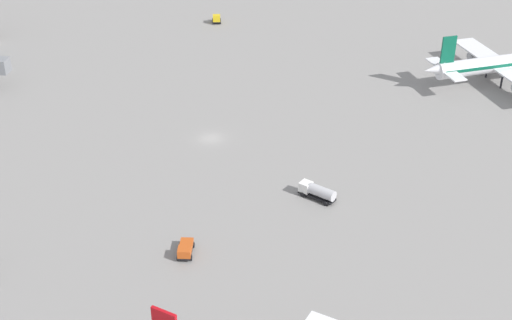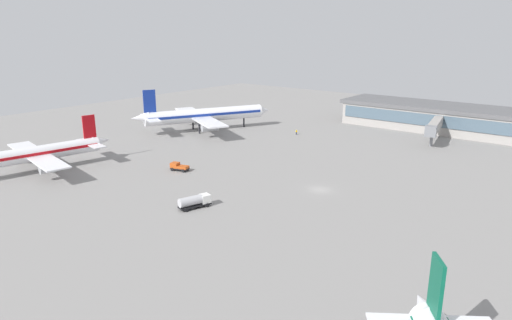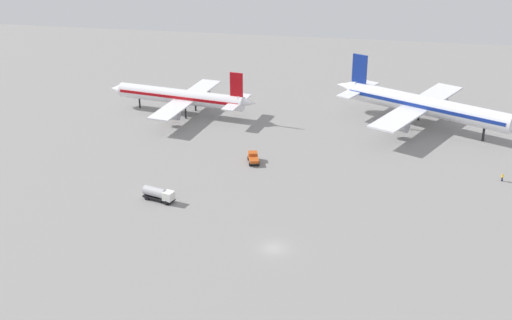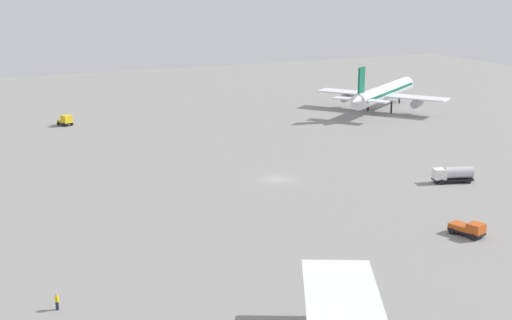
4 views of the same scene
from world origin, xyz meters
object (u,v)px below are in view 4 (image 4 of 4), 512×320
Objects in this scene: baggage_tug at (66,120)px; ground_crew_worker at (57,302)px; airplane_at_gate at (383,93)px; fuel_truck at (453,174)px; pushback_tractor at (469,229)px.

ground_crew_worker is (91.84, -19.93, -0.31)m from baggage_tug.
airplane_at_gate reaches higher than fuel_truck.
ground_crew_worker is at bearing -175.04° from airplane_at_gate.
fuel_truck is at bearing 10.40° from baggage_tug.
baggage_tug is 2.20× the size of ground_crew_worker.
fuel_truck is 68.35m from ground_crew_worker.
airplane_at_gate is 20.32× the size of ground_crew_worker.
fuel_truck is 3.94× the size of ground_crew_worker.
baggage_tug is at bearing 133.70° from airplane_at_gate.
baggage_tug reaches higher than ground_crew_worker.
airplane_at_gate is 9.23× the size of baggage_tug.
fuel_truck reaches higher than baggage_tug.
pushback_tractor is (20.52, -14.61, -0.42)m from fuel_truck.
baggage_tug is (-14.37, -72.32, -3.20)m from airplane_at_gate.
baggage_tug reaches higher than pushback_tractor.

